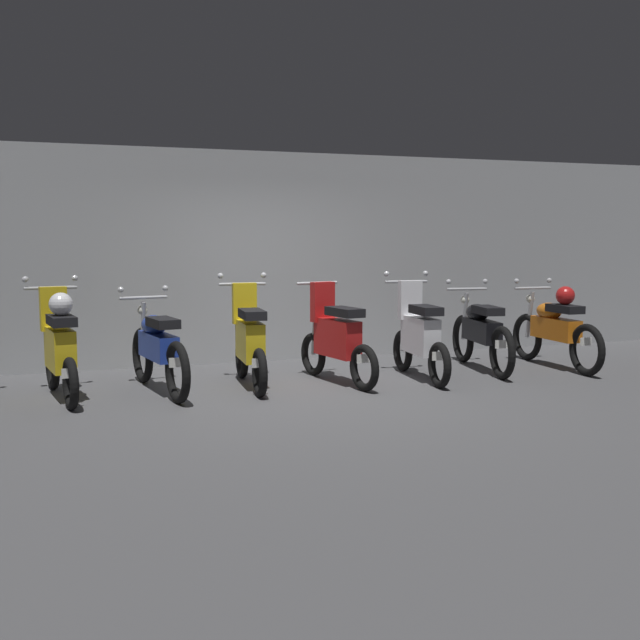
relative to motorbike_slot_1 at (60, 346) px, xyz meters
The scene contains 9 objects.
ground_plane 2.70m from the motorbike_slot_1, 13.38° to the right, with size 80.00×80.00×0.00m, color #4C4C4F.
back_wall 3.26m from the motorbike_slot_1, 35.14° to the left, with size 16.00×0.30×2.87m, color #9EA0A3.
motorbike_slot_1 is the anchor object (origin of this frame).
motorbike_slot_2 1.03m from the motorbike_slot_1, ahead, with size 0.58×1.94×1.15m.
motorbike_slot_3 2.06m from the motorbike_slot_1, ahead, with size 0.59×1.68×1.29m.
motorbike_slot_4 3.08m from the motorbike_slot_1, ahead, with size 0.56×1.67×1.18m.
motorbike_slot_5 4.12m from the motorbike_slot_1, ahead, with size 0.59×1.68×1.29m.
motorbike_slot_6 5.15m from the motorbike_slot_1, ahead, with size 0.58×1.94×1.15m.
motorbike_slot_7 6.17m from the motorbike_slot_1, ahead, with size 0.59×1.95×1.15m.
Camera 1 is at (-2.65, -7.84, 1.71)m, focal length 42.84 mm.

